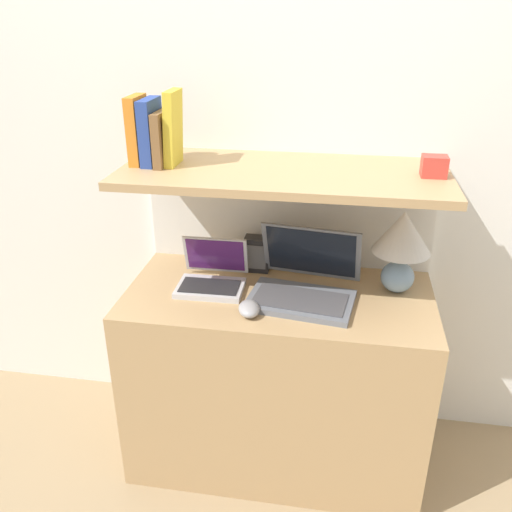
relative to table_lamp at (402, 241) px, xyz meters
The scene contains 15 objects.
ground_plane 1.09m from the table_lamp, 139.00° to the right, with size 12.00×12.00×0.00m, color #9E8460.
wall_back 0.54m from the table_lamp, 150.50° to the left, with size 6.00×0.05×2.40m.
desk 0.71m from the table_lamp, 167.06° to the right, with size 1.10×0.53×0.74m.
back_riser 0.58m from the table_lamp, 155.40° to the left, with size 1.10×0.04×1.16m.
shelf 0.48m from the table_lamp, behind, with size 1.10×0.48×0.03m.
table_lamp is the anchor object (origin of this frame).
laptop_large 0.37m from the table_lamp, 163.31° to the right, with size 0.40×0.36×0.24m.
laptop_small 0.69m from the table_lamp, behind, with size 0.24×0.22×0.17m.
computer_mouse 0.58m from the table_lamp, 153.22° to the right, with size 0.09×0.12×0.04m.
router_box 0.55m from the table_lamp, behind, with size 0.09×0.07×0.14m.
book_orange 0.99m from the table_lamp, behind, with size 0.04×0.13×0.23m.
book_blue 0.94m from the table_lamp, behind, with size 0.04×0.15×0.22m.
book_brown 0.90m from the table_lamp, behind, with size 0.03×0.16×0.18m.
book_yellow 0.87m from the table_lamp, behind, with size 0.04×0.12×0.25m.
shelf_gadget 0.29m from the table_lamp, 23.31° to the right, with size 0.08×0.06×0.07m.
Camera 1 is at (0.20, -1.42, 1.69)m, focal length 38.00 mm.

